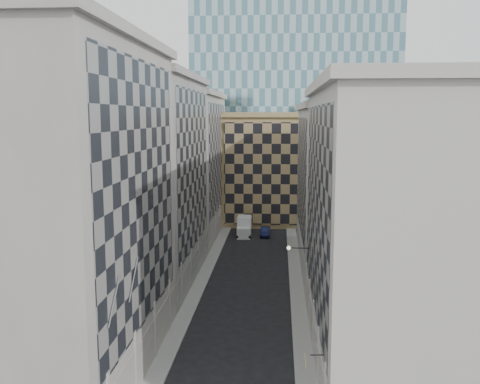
% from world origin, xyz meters
% --- Properties ---
extents(sidewalk_west, '(1.50, 100.00, 0.15)m').
position_xyz_m(sidewalk_west, '(-5.25, 30.00, 0.07)').
color(sidewalk_west, '#989892').
rests_on(sidewalk_west, ground).
extents(sidewalk_east, '(1.50, 100.00, 0.15)m').
position_xyz_m(sidewalk_east, '(5.25, 30.00, 0.07)').
color(sidewalk_east, '#989892').
rests_on(sidewalk_east, ground).
extents(bldg_left_a, '(10.80, 22.80, 23.70)m').
position_xyz_m(bldg_left_a, '(-10.88, 11.00, 11.82)').
color(bldg_left_a, '#9D968D').
rests_on(bldg_left_a, ground).
extents(bldg_left_b, '(10.80, 22.80, 22.70)m').
position_xyz_m(bldg_left_b, '(-10.88, 33.00, 11.32)').
color(bldg_left_b, gray).
rests_on(bldg_left_b, ground).
extents(bldg_left_c, '(10.80, 22.80, 21.70)m').
position_xyz_m(bldg_left_c, '(-10.88, 55.00, 10.83)').
color(bldg_left_c, '#9D968D').
rests_on(bldg_left_c, ground).
extents(bldg_right_a, '(10.80, 26.80, 20.70)m').
position_xyz_m(bldg_right_a, '(10.88, 15.00, 10.32)').
color(bldg_right_a, beige).
rests_on(bldg_right_a, ground).
extents(bldg_right_b, '(10.80, 28.80, 19.70)m').
position_xyz_m(bldg_right_b, '(10.89, 42.00, 9.85)').
color(bldg_right_b, beige).
rests_on(bldg_right_b, ground).
extents(tan_block, '(16.80, 14.80, 18.80)m').
position_xyz_m(tan_block, '(2.00, 67.90, 9.44)').
color(tan_block, tan).
rests_on(tan_block, ground).
extents(church_tower, '(7.20, 7.20, 51.50)m').
position_xyz_m(church_tower, '(0.00, 82.00, 26.95)').
color(church_tower, '#302B25').
rests_on(church_tower, ground).
extents(flagpoles_left, '(0.10, 6.33, 2.33)m').
position_xyz_m(flagpoles_left, '(-5.90, 6.00, 8.00)').
color(flagpoles_left, gray).
rests_on(flagpoles_left, ground).
extents(bracket_lamp, '(1.98, 0.36, 0.36)m').
position_xyz_m(bracket_lamp, '(4.38, 24.00, 6.20)').
color(bracket_lamp, black).
rests_on(bracket_lamp, ground).
extents(box_truck, '(2.22, 5.24, 2.85)m').
position_xyz_m(box_truck, '(-2.00, 55.96, 1.24)').
color(box_truck, white).
rests_on(box_truck, ground).
extents(dark_car, '(1.44, 4.13, 1.36)m').
position_xyz_m(dark_car, '(1.23, 55.86, 0.68)').
color(dark_car, '#10153A').
rests_on(dark_car, ground).
extents(shop_sign, '(1.15, 0.70, 0.78)m').
position_xyz_m(shop_sign, '(4.96, 6.10, 3.84)').
color(shop_sign, black).
rests_on(shop_sign, ground).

